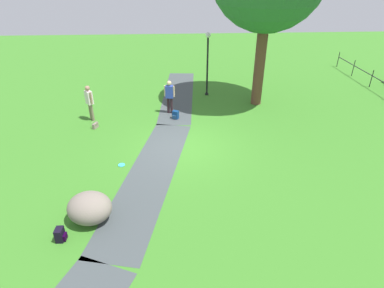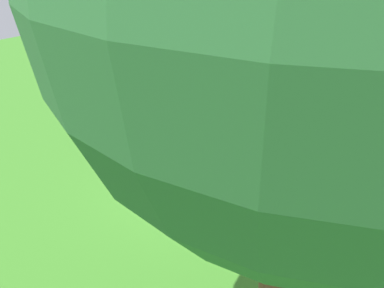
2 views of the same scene
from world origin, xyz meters
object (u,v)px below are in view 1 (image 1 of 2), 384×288
lawn_boulder (90,208)px  man_near_boulder (170,95)px  lamp_post (208,57)px  woman_with_handbag (89,101)px  backpack_by_boulder (60,235)px  frisbee_on_grass (122,165)px  handbag_on_grass (95,125)px  spare_backpack_on_lawn (175,115)px

lawn_boulder → man_near_boulder: size_ratio=0.90×
lamp_post → woman_with_handbag: (3.05, -5.82, -1.13)m
lawn_boulder → backpack_by_boulder: lawn_boulder is taller
man_near_boulder → frisbee_on_grass: (4.69, -1.81, -0.96)m
lawn_boulder → backpack_by_boulder: 1.04m
backpack_by_boulder → frisbee_on_grass: backpack_by_boulder is taller
woman_with_handbag → man_near_boulder: (-0.61, 3.73, -0.03)m
handbag_on_grass → spare_backpack_on_lawn: bearing=102.5°
spare_backpack_on_lawn → lamp_post: bearing=149.8°
lamp_post → lawn_boulder: lamp_post is taller
spare_backpack_on_lawn → frisbee_on_grass: spare_backpack_on_lawn is taller
frisbee_on_grass → handbag_on_grass: bearing=-153.3°
handbag_on_grass → backpack_by_boulder: size_ratio=0.89×
lamp_post → backpack_by_boulder: size_ratio=8.59×
frisbee_on_grass → lawn_boulder: bearing=-9.4°
woman_with_handbag → backpack_by_boulder: (7.73, 0.78, -0.80)m
man_near_boulder → spare_backpack_on_lawn: 1.07m
man_near_boulder → handbag_on_grass: size_ratio=4.68×
lamp_post → spare_backpack_on_lawn: (3.14, -1.83, -1.93)m
frisbee_on_grass → lamp_post: bearing=151.3°
woman_with_handbag → frisbee_on_grass: 4.62m
lamp_post → lawn_boulder: size_ratio=2.28×
lawn_boulder → spare_backpack_on_lawn: lawn_boulder is taller
backpack_by_boulder → spare_backpack_on_lawn: bearing=157.2°
man_near_boulder → backpack_by_boulder: 8.88m
handbag_on_grass → spare_backpack_on_lawn: 3.76m
man_near_boulder → woman_with_handbag: bearing=-80.7°
lamp_post → handbag_on_grass: (3.95, -5.50, -1.99)m
lawn_boulder → handbag_on_grass: (-6.07, -1.12, -0.31)m
lamp_post → man_near_boulder: size_ratio=2.05×
lawn_boulder → spare_backpack_on_lawn: (-6.88, 2.55, -0.25)m
backpack_by_boulder → handbag_on_grass: bearing=-176.2°
man_near_boulder → backpack_by_boulder: (8.34, -2.95, -0.77)m
woman_with_handbag → lawn_boulder: bearing=11.7°
lawn_boulder → backpack_by_boulder: (0.76, -0.66, -0.25)m
handbag_on_grass → man_near_boulder: bearing=113.9°
woman_with_handbag → spare_backpack_on_lawn: size_ratio=4.28×
backpack_by_boulder → spare_backpack_on_lawn: same height
woman_with_handbag → lamp_post: bearing=117.6°
lamp_post → man_near_boulder: (2.44, -2.09, -1.16)m
lawn_boulder → handbag_on_grass: lawn_boulder is taller
woman_with_handbag → backpack_by_boulder: 7.81m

